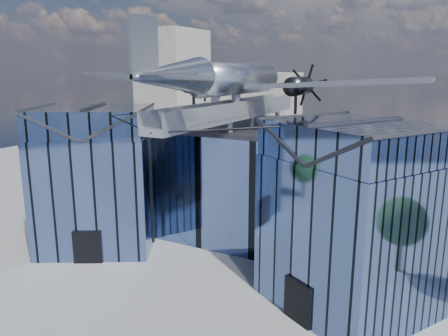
% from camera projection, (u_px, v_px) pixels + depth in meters
% --- Properties ---
extents(ground_plane, '(120.00, 120.00, 0.00)m').
position_uv_depth(ground_plane, '(212.00, 263.00, 33.89)').
color(ground_plane, gray).
extents(museum, '(32.88, 24.50, 17.60)m').
position_uv_depth(museum, '(245.00, 178.00, 37.64)').
color(museum, '#4B6399').
rests_on(museum, ground).
extents(bg_towers, '(77.00, 24.50, 26.00)m').
position_uv_depth(bg_towers, '(367.00, 97.00, 74.27)').
color(bg_towers, gray).
rests_on(bg_towers, ground).
extents(tree_side_w, '(3.72, 3.72, 4.77)m').
position_uv_depth(tree_side_w, '(54.00, 162.00, 55.29)').
color(tree_side_w, '#372716').
rests_on(tree_side_w, ground).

